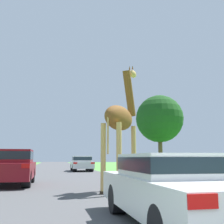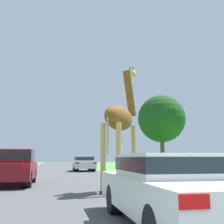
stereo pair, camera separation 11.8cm
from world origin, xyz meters
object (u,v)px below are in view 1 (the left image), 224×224
car_lead_maroon (174,186)px  car_queue_right (82,163)px  giraffe_near_road (120,122)px  car_queue_left (13,166)px  tree_left_edge (160,119)px

car_lead_maroon → car_queue_right: bearing=88.6°
giraffe_near_road → car_queue_left: giraffe_near_road is taller
car_lead_maroon → car_queue_left: size_ratio=1.06×
giraffe_near_road → car_queue_right: giraffe_near_road is taller
car_lead_maroon → car_queue_right: 21.40m
car_queue_right → car_queue_left: bearing=-108.8°
car_lead_maroon → car_queue_right: size_ratio=1.08×
tree_left_edge → car_queue_right: bearing=157.5°
giraffe_near_road → car_lead_maroon: 5.39m
giraffe_near_road → car_queue_right: (0.28, 16.32, -1.76)m
giraffe_near_road → car_queue_right: size_ratio=1.18×
giraffe_near_road → car_lead_maroon: giraffe_near_road is taller
car_lead_maroon → tree_left_edge: (7.17, 18.63, 3.96)m
giraffe_near_road → tree_left_edge: size_ratio=0.73×
tree_left_edge → car_queue_left: bearing=-137.5°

